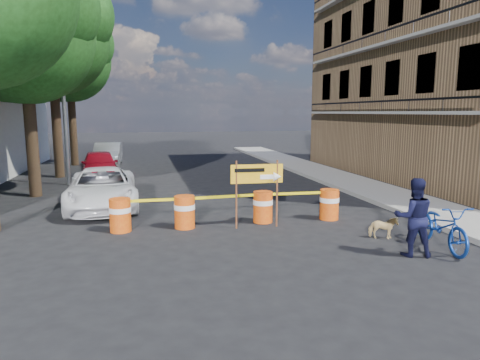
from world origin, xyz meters
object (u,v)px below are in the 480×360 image
barrel_mid_left (185,211)px  barrel_far_left (120,214)px  pedestrian (414,217)px  dog (383,228)px  sedan_silver (108,154)px  sedan_red (100,165)px  barrel_far_right (329,204)px  detour_sign (264,179)px  barrel_mid_right (263,206)px  bicycle (443,205)px  suv_white (102,188)px

barrel_mid_left → barrel_far_left: bearing=179.2°
pedestrian → barrel_mid_left: bearing=-17.3°
dog → sedan_silver: 18.82m
sedan_red → barrel_mid_left: bearing=-79.1°
barrel_far_left → barrel_far_right: (6.02, -0.00, 0.00)m
barrel_mid_left → dog: barrel_mid_left is taller
dog → sedan_red: (-7.88, 11.89, 0.40)m
sedan_red → detour_sign: bearing=-69.5°
barrel_mid_right → detour_sign: bearing=-104.1°
bicycle → barrel_far_left: bearing=163.2°
barrel_mid_left → sedan_silver: bearing=101.7°
barrel_mid_left → suv_white: suv_white is taller
barrel_far_left → bicycle: bearing=-23.3°
sedan_red → sedan_silver: sedan_silver is taller
barrel_mid_left → barrel_mid_right: 2.28m
dog → detour_sign: bearing=77.6°
barrel_mid_left → sedan_red: 10.22m
detour_sign → pedestrian: bearing=-47.4°
barrel_far_left → detour_sign: 3.98m
barrel_far_right → detour_sign: detour_sign is taller
sedan_silver → detour_sign: bearing=-70.3°
dog → sedan_silver: (-7.88, 17.08, 0.40)m
pedestrian → sedan_silver: 19.96m
pedestrian → bicycle: (0.95, 0.28, 0.16)m
barrel_far_left → sedan_red: bearing=98.1°
dog → sedan_silver: sedan_silver is taller
dog → pedestrian: bearing=-161.4°
detour_sign → sedan_red: (-5.24, 10.15, -0.69)m
sedan_red → sedan_silver: size_ratio=0.96×
detour_sign → bicycle: 4.49m
barrel_mid_left → barrel_far_right: 4.31m
sedan_red → sedan_silver: 5.19m
detour_sign → suv_white: 5.82m
bicycle → sedan_silver: bearing=122.3°
barrel_far_left → detour_sign: bearing=-6.5°
barrel_far_right → bicycle: (1.37, -3.18, 0.57)m
detour_sign → bicycle: (3.53, -2.74, -0.33)m
dog → barrel_far_left: bearing=92.5°
barrel_far_left → dog: barrel_far_left is taller
barrel_far_left → dog: (6.50, -2.18, -0.18)m
suv_white → sedan_red: 6.64m
barrel_mid_left → barrel_far_right: (4.31, 0.02, 0.00)m
barrel_far_right → suv_white: (-6.73, 3.11, 0.19)m
barrel_mid_left → bicycle: size_ratio=0.43×
barrel_mid_right → bicycle: (3.40, -3.29, 0.57)m
barrel_mid_right → sedan_silver: 15.74m
detour_sign → dog: 3.34m
barrel_far_left → barrel_mid_left: same height
sedan_red → barrel_far_left: bearing=-88.7°
bicycle → pedestrian: bearing=-157.2°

